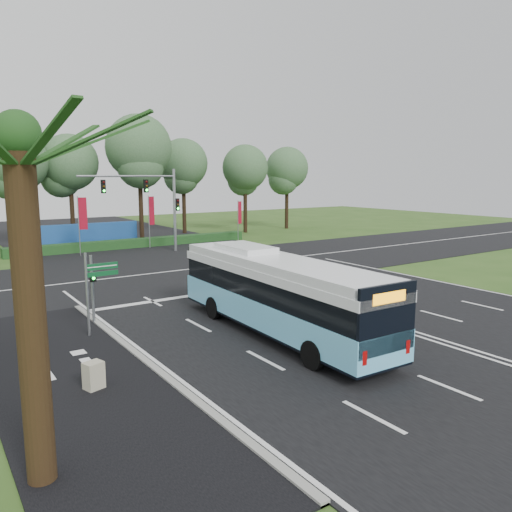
% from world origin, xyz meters
% --- Properties ---
extents(ground, '(120.00, 120.00, 0.00)m').
position_xyz_m(ground, '(0.00, 0.00, 0.00)').
color(ground, '#2E4E1A').
rests_on(ground, ground).
extents(road_main, '(20.00, 120.00, 0.04)m').
position_xyz_m(road_main, '(0.00, 0.00, 0.02)').
color(road_main, black).
rests_on(road_main, ground).
extents(road_cross, '(120.00, 14.00, 0.05)m').
position_xyz_m(road_cross, '(0.00, 12.00, 0.03)').
color(road_cross, black).
rests_on(road_cross, ground).
extents(bike_path, '(5.00, 18.00, 0.06)m').
position_xyz_m(bike_path, '(-12.50, -3.00, 0.03)').
color(bike_path, black).
rests_on(bike_path, ground).
extents(kerb_strip, '(0.25, 18.00, 0.12)m').
position_xyz_m(kerb_strip, '(-10.10, -3.00, 0.06)').
color(kerb_strip, gray).
rests_on(kerb_strip, ground).
extents(city_bus, '(2.87, 11.94, 3.40)m').
position_xyz_m(city_bus, '(-4.46, -2.82, 1.71)').
color(city_bus, '#69C8F3').
rests_on(city_bus, ground).
extents(pedestrian_signal, '(0.28, 0.40, 3.05)m').
position_xyz_m(pedestrian_signal, '(-10.20, 2.83, 1.67)').
color(pedestrian_signal, gray).
rests_on(pedestrian_signal, ground).
extents(street_sign, '(1.34, 0.11, 3.43)m').
position_xyz_m(street_sign, '(-10.57, 1.19, 2.20)').
color(street_sign, gray).
rests_on(street_sign, ground).
extents(utility_cabinet, '(0.64, 0.58, 0.89)m').
position_xyz_m(utility_cabinet, '(-12.23, -4.02, 0.44)').
color(utility_cabinet, '#ADA78B').
rests_on(utility_cabinet, ground).
extents(banner_flag_left, '(0.67, 0.32, 4.82)m').
position_xyz_m(banner_flag_left, '(-5.26, 22.39, 3.13)').
color(banner_flag_left, gray).
rests_on(banner_flag_left, ground).
extents(banner_flag_mid, '(0.65, 0.30, 4.71)m').
position_xyz_m(banner_flag_mid, '(1.06, 23.45, 3.06)').
color(banner_flag_mid, gray).
rests_on(banner_flag_mid, ground).
extents(banner_flag_right, '(0.57, 0.26, 4.07)m').
position_xyz_m(banner_flag_right, '(9.72, 22.39, 2.67)').
color(banner_flag_right, gray).
rests_on(banner_flag_right, ground).
extents(palm_tree, '(3.20, 3.20, 7.65)m').
position_xyz_m(palm_tree, '(-14.50, -8.00, 6.44)').
color(palm_tree, '#382614').
rests_on(palm_tree, ground).
extents(traffic_light_gantry, '(8.41, 0.28, 7.00)m').
position_xyz_m(traffic_light_gantry, '(0.21, 20.50, 4.66)').
color(traffic_light_gantry, gray).
rests_on(traffic_light_gantry, ground).
extents(hedge, '(22.00, 1.20, 0.80)m').
position_xyz_m(hedge, '(0.00, 24.50, 0.40)').
color(hedge, '#153C19').
rests_on(hedge, ground).
extents(blue_hoarding, '(10.00, 0.30, 2.20)m').
position_xyz_m(blue_hoarding, '(-4.00, 27.00, 1.10)').
color(blue_hoarding, '#1A4992').
rests_on(blue_hoarding, ground).
extents(eucalyptus_row, '(48.53, 9.20, 12.48)m').
position_xyz_m(eucalyptus_row, '(-2.28, 29.97, 8.20)').
color(eucalyptus_row, black).
rests_on(eucalyptus_row, ground).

